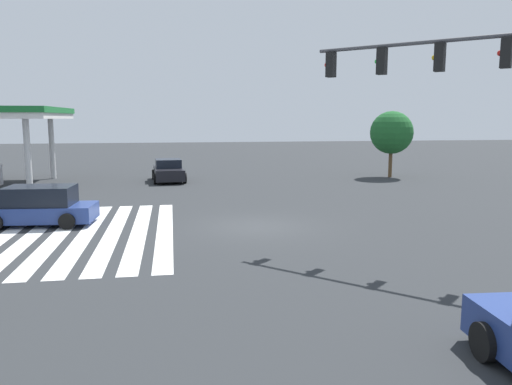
# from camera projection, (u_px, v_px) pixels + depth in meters

# --- Properties ---
(ground_plane) EXTENTS (140.37, 140.37, 0.00)m
(ground_plane) POSITION_uv_depth(u_px,v_px,m) (256.00, 227.00, 19.62)
(ground_plane) COLOR #2B2D30
(crosswalk_markings) EXTENTS (11.22, 7.25, 0.01)m
(crosswalk_markings) POSITION_uv_depth(u_px,v_px,m) (74.00, 233.00, 18.48)
(crosswalk_markings) COLOR silver
(crosswalk_markings) RESTS_ON ground_plane
(traffic_signal_mast) EXTENTS (6.02, 6.02, 6.75)m
(traffic_signal_mast) POSITION_uv_depth(u_px,v_px,m) (479.00, 85.00, 14.35)
(traffic_signal_mast) COLOR #47474C
(traffic_signal_mast) RESTS_ON ground_plane
(car_0) EXTENTS (2.38, 4.45, 1.56)m
(car_0) POSITION_uv_depth(u_px,v_px,m) (40.00, 207.00, 19.89)
(car_0) COLOR navy
(car_0) RESTS_ON ground_plane
(car_2) EXTENTS (4.38, 2.34, 1.49)m
(car_2) POSITION_uv_depth(u_px,v_px,m) (169.00, 171.00, 33.71)
(car_2) COLOR black
(car_2) RESTS_ON ground_plane
(tree_corner_b) EXTENTS (3.06, 3.06, 4.75)m
(tree_corner_b) POSITION_uv_depth(u_px,v_px,m) (392.00, 133.00, 35.70)
(tree_corner_b) COLOR brown
(tree_corner_b) RESTS_ON ground_plane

